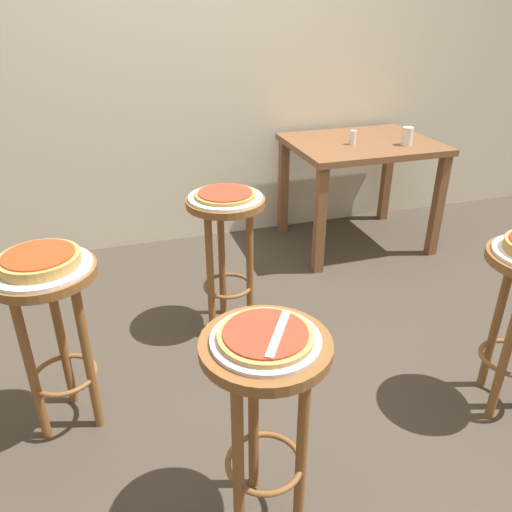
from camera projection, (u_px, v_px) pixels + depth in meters
The scene contains 15 objects.
ground_plane at pixel (270, 374), 2.37m from camera, with size 6.00×6.00×0.00m, color #42382D.
back_wall at pixel (185, 9), 3.09m from camera, with size 6.00×0.10×3.00m, color beige.
stool_foreground at pixel (265, 394), 1.50m from camera, with size 0.38×0.38×0.72m.
serving_plate_foreground at pixel (266, 340), 1.41m from camera, with size 0.31×0.31×0.01m, color silver.
pizza_foreground at pixel (266, 335), 1.41m from camera, with size 0.27×0.27×0.02m.
stool_leftside at pixel (51, 314), 1.88m from camera, with size 0.38×0.38×0.72m.
serving_plate_leftside at pixel (41, 267), 1.79m from camera, with size 0.35×0.35×0.01m, color silver.
pizza_leftside at pixel (39, 260), 1.78m from camera, with size 0.28×0.28×0.05m.
stool_rear at pixel (226, 235), 2.50m from camera, with size 0.38×0.38×0.72m.
serving_plate_rear at pixel (225, 197), 2.41m from camera, with size 0.35×0.35×0.01m, color white.
pizza_rear at pixel (225, 194), 2.40m from camera, with size 0.29×0.29×0.02m.
dining_table at pixel (361, 158), 3.37m from camera, with size 0.94×0.75×0.73m.
cup_near_edge at pixel (407, 136), 3.20m from camera, with size 0.07×0.07×0.11m, color silver.
condiment_shaker at pixel (353, 137), 3.22m from camera, with size 0.04×0.04×0.09m, color white.
pizza_server_knife at pixel (278, 333), 1.39m from camera, with size 0.22×0.02×0.01m, color silver.
Camera 1 is at (-0.62, -1.76, 1.58)m, focal length 35.74 mm.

